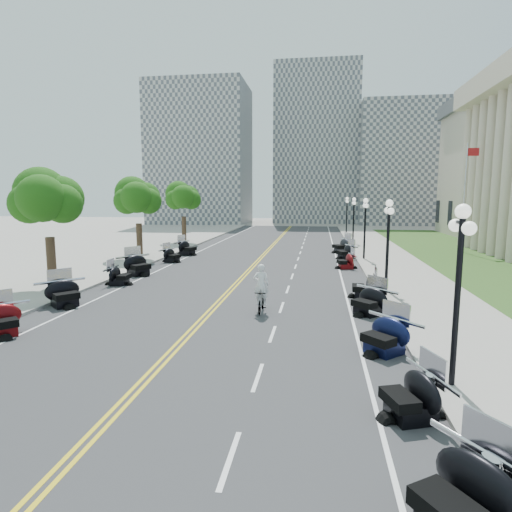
{
  "coord_description": "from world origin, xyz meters",
  "views": [
    {
      "loc": [
        4.9,
        -19.84,
        5.31
      ],
      "look_at": [
        1.48,
        3.26,
        2.0
      ],
      "focal_mm": 30.0,
      "sensor_mm": 36.0,
      "label": 1
    }
  ],
  "objects_px": {
    "flagpole": "(464,199)",
    "bicycle": "(261,301)",
    "cyclist_rider": "(261,269)",
    "motorcycle_n_3": "(411,393)"
  },
  "relations": [
    {
      "from": "flagpole",
      "to": "bicycle",
      "type": "xyz_separation_m",
      "value": [
        -15.65,
        -23.01,
        -4.47
      ]
    },
    {
      "from": "bicycle",
      "to": "cyclist_rider",
      "type": "distance_m",
      "value": 1.48
    },
    {
      "from": "bicycle",
      "to": "motorcycle_n_3",
      "type": "bearing_deg",
      "value": -61.74
    },
    {
      "from": "flagpole",
      "to": "bicycle",
      "type": "height_order",
      "value": "flagpole"
    },
    {
      "from": "flagpole",
      "to": "motorcycle_n_3",
      "type": "height_order",
      "value": "flagpole"
    },
    {
      "from": "bicycle",
      "to": "cyclist_rider",
      "type": "bearing_deg",
      "value": 0.0
    },
    {
      "from": "motorcycle_n_3",
      "to": "flagpole",
      "type": "bearing_deg",
      "value": 141.56
    },
    {
      "from": "flagpole",
      "to": "cyclist_rider",
      "type": "bearing_deg",
      "value": -124.23
    },
    {
      "from": "flagpole",
      "to": "bicycle",
      "type": "relative_size",
      "value": 5.67
    },
    {
      "from": "flagpole",
      "to": "motorcycle_n_3",
      "type": "distance_m",
      "value": 33.87
    }
  ]
}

